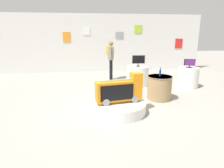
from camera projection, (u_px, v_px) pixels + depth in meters
ground_plane at (112, 106)px, 5.76m from camera, size 30.00×30.00×0.00m
back_wall_display at (98, 43)px, 10.25m from camera, size 11.20×0.13×2.97m
main_display_pedestal at (119, 107)px, 5.25m from camera, size 1.43×1.43×0.28m
novelty_firetruck_tv at (120, 91)px, 5.13m from camera, size 1.25×0.49×0.77m
display_pedestal_left_rear at (188, 77)px, 7.60m from camera, size 0.78×0.78×0.76m
tv_on_left_rear at (190, 63)px, 7.45m from camera, size 0.39×0.24×0.33m
display_pedestal_center_rear at (138, 76)px, 7.86m from camera, size 0.86×0.86×0.76m
tv_on_center_rear at (138, 60)px, 7.69m from camera, size 0.53×0.16×0.45m
side_table_round at (159, 88)px, 6.22m from camera, size 0.78×0.78×0.75m
bottle_on_side_table at (160, 73)px, 6.10m from camera, size 0.06×0.06×0.27m
shopper_browsing_near_truck at (111, 58)px, 8.56m from camera, size 0.28×0.55×1.69m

